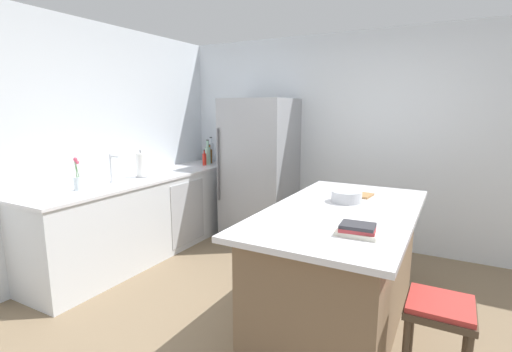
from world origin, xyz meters
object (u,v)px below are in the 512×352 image
object	(u,v)px
kitchen_island	(340,266)
paper_towel_roll	(141,166)
refrigerator	(260,170)
cookbook_stack	(357,230)
bar_stool	(439,321)
soda_bottle	(211,152)
whiskey_bottle	(210,156)
mixing_bowl	(346,197)
flower_vase	(78,180)
sink_faucet	(112,168)
gin_bottle	(208,155)
cutting_board	(354,194)
hot_sauce_bottle	(204,159)

from	to	relation	value
kitchen_island	paper_towel_roll	world-z (taller)	paper_towel_roll
refrigerator	cookbook_stack	size ratio (longest dim) A/B	7.28
kitchen_island	cookbook_stack	bearing A→B (deg)	-66.06
bar_stool	soda_bottle	distance (m)	3.86
refrigerator	bar_stool	xyz separation A→B (m)	(2.23, -2.04, -0.39)
soda_bottle	paper_towel_roll	bearing A→B (deg)	-90.09
refrigerator	soda_bottle	xyz separation A→B (m)	(-0.89, 0.18, 0.16)
kitchen_island	soda_bottle	xyz separation A→B (m)	(-2.39, 1.64, 0.60)
refrigerator	soda_bottle	size ratio (longest dim) A/B	5.00
whiskey_bottle	mixing_bowl	distance (m)	2.67
flower_vase	sink_faucet	bearing A→B (deg)	91.49
flower_vase	cookbook_stack	size ratio (longest dim) A/B	1.27
refrigerator	sink_faucet	size ratio (longest dim) A/B	6.07
flower_vase	mixing_bowl	bearing A→B (deg)	17.01
bar_stool	whiskey_bottle	world-z (taller)	whiskey_bottle
cookbook_stack	sink_faucet	bearing A→B (deg)	170.27
gin_bottle	bar_stool	bearing A→B (deg)	-33.56
gin_bottle	cutting_board	bearing A→B (deg)	-22.41
gin_bottle	cutting_board	size ratio (longest dim) A/B	1.05
sink_faucet	whiskey_bottle	size ratio (longest dim) A/B	1.12
whiskey_bottle	flower_vase	bearing A→B (deg)	-92.02
refrigerator	soda_bottle	bearing A→B (deg)	168.76
kitchen_island	gin_bottle	distance (m)	2.78
sink_faucet	flower_vase	xyz separation A→B (m)	(0.01, -0.42, -0.06)
flower_vase	whiskey_bottle	distance (m)	2.05
cutting_board	mixing_bowl	bearing A→B (deg)	-88.62
whiskey_bottle	kitchen_island	bearing A→B (deg)	-33.29
mixing_bowl	cutting_board	size ratio (longest dim) A/B	0.76
kitchen_island	flower_vase	world-z (taller)	flower_vase
bar_stool	flower_vase	size ratio (longest dim) A/B	2.02
cutting_board	soda_bottle	bearing A→B (deg)	154.22
hot_sauce_bottle	sink_faucet	bearing A→B (deg)	-95.52
paper_towel_roll	soda_bottle	xyz separation A→B (m)	(0.00, 1.36, 0.01)
bar_stool	hot_sauce_bottle	world-z (taller)	hot_sauce_bottle
gin_bottle	paper_towel_roll	bearing A→B (deg)	-94.33
refrigerator	mixing_bowl	xyz separation A→B (m)	(1.47, -1.24, 0.07)
refrigerator	hot_sauce_bottle	xyz separation A→B (m)	(-0.79, -0.12, 0.10)
kitchen_island	hot_sauce_bottle	size ratio (longest dim) A/B	9.16
flower_vase	gin_bottle	bearing A→B (deg)	86.58
kitchen_island	cookbook_stack	size ratio (longest dim) A/B	7.89
kitchen_island	gin_bottle	xyz separation A→B (m)	(-2.31, 1.44, 0.59)
mixing_bowl	bar_stool	bearing A→B (deg)	-46.43
flower_vase	soda_bottle	world-z (taller)	soda_bottle
kitchen_island	sink_faucet	bearing A→B (deg)	-177.95
whiskey_bottle	mixing_bowl	world-z (taller)	whiskey_bottle
bar_stool	whiskey_bottle	xyz separation A→B (m)	(-3.08, 2.11, 0.51)
bar_stool	soda_bottle	xyz separation A→B (m)	(-3.12, 2.21, 0.55)
refrigerator	paper_towel_roll	bearing A→B (deg)	-127.04
bar_stool	flower_vase	distance (m)	3.19
cutting_board	paper_towel_roll	bearing A→B (deg)	-174.56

